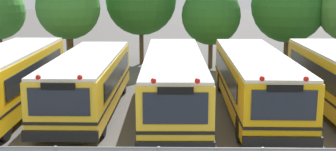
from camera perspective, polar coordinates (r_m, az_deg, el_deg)
name	(u,v)px	position (r m, az deg, el deg)	size (l,w,h in m)	color
ground_plane	(173,111)	(19.37, 0.65, -4.64)	(160.00, 160.00, 0.00)	#514F4C
school_bus_0	(7,79)	(20.14, -20.16, -0.43)	(2.73, 10.31, 2.80)	yellow
school_bus_1	(88,80)	(19.52, -10.26, -0.61)	(2.60, 9.95, 2.56)	yellow
school_bus_2	(174,81)	(18.87, 0.75, -0.68)	(2.63, 11.31, 2.67)	yellow
school_bus_3	(255,80)	(19.54, 11.15, -0.51)	(2.66, 11.05, 2.64)	#EAA80C
tree_1	(68,6)	(28.81, -12.80, 8.77)	(4.04, 4.04, 6.06)	#4C3823
tree_3	(210,15)	(29.11, 5.44, 7.80)	(3.86, 3.86, 5.41)	#4C3823
tree_4	(287,5)	(29.92, 15.11, 8.79)	(4.88, 4.88, 6.58)	#4C3823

